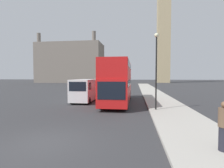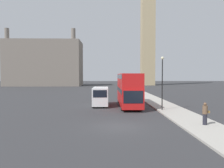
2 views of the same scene
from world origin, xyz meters
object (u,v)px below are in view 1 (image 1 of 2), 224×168
Objects in this scene: street_lamp at (156,60)px; white_van at (85,90)px; clock_tower at (164,9)px; red_double_decker_bus at (118,80)px; pedestrian at (224,126)px.

white_van is at bearing 148.70° from street_lamp.
clock_tower is 74.44m from white_van.
clock_tower is at bearing 74.00° from white_van.
pedestrian is at bearing -67.09° from red_double_decker_bus.
street_lamp is at bearing 100.97° from pedestrian.
red_double_decker_bus is 2.06× the size of white_van.
red_double_decker_bus reaches higher than white_van.
clock_tower reaches higher than red_double_decker_bus.
red_double_decker_bus is 3.99m from white_van.
pedestrian is (8.87, -12.33, -0.30)m from white_van.
clock_tower is 6.14× the size of red_double_decker_bus.
red_double_decker_bus is 1.72× the size of street_lamp.
clock_tower is 73.43m from red_double_decker_bus.
pedestrian is (5.06, -11.97, -1.40)m from red_double_decker_bus.
pedestrian is at bearing -97.13° from clock_tower.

